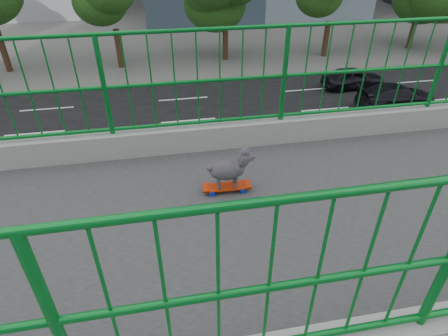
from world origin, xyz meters
name	(u,v)px	position (x,y,z in m)	size (l,w,h in m)	color
road	(195,148)	(-13.00, 0.00, 0.01)	(18.00, 90.00, 0.02)	black
footbridge	(301,321)	(0.00, 0.00, 5.22)	(3.00, 24.00, 7.00)	#2D2D2F
railing	(325,194)	(0.00, 0.00, 7.21)	(3.00, 24.00, 1.42)	gray
skateboard	(227,187)	(-0.48, -0.84, 7.05)	(0.17, 0.50, 0.07)	red
poodle	(229,168)	(-0.48, -0.82, 7.28)	(0.21, 0.48, 0.40)	#2D2B30
car_1	(79,197)	(-9.20, -4.79, 0.66)	(1.39, 3.98, 1.31)	gray
car_3	(396,96)	(-15.60, 12.16, 0.68)	(1.90, 4.67, 1.36)	black
car_4	(353,78)	(-18.80, 11.04, 0.68)	(1.60, 3.99, 1.36)	black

